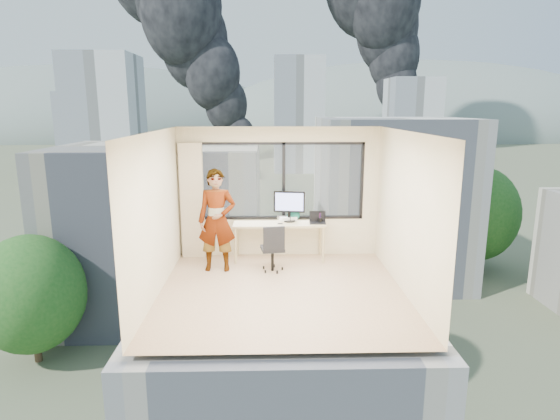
{
  "coord_description": "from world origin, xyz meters",
  "views": [
    {
      "loc": [
        -0.21,
        -7.17,
        2.96
      ],
      "look_at": [
        0.0,
        1.0,
        1.15
      ],
      "focal_mm": 29.71,
      "sensor_mm": 36.0,
      "label": 1
    }
  ],
  "objects_px": {
    "chair": "(272,247)",
    "laptop": "(318,218)",
    "desk": "(279,241)",
    "handbag": "(293,215)",
    "game_console": "(287,218)",
    "monitor": "(289,206)",
    "person": "(217,220)"
  },
  "relations": [
    {
      "from": "desk",
      "to": "monitor",
      "type": "height_order",
      "value": "monitor"
    },
    {
      "from": "game_console",
      "to": "chair",
      "type": "bearing_deg",
      "value": -130.4
    },
    {
      "from": "desk",
      "to": "game_console",
      "type": "height_order",
      "value": "game_console"
    },
    {
      "from": "desk",
      "to": "chair",
      "type": "bearing_deg",
      "value": -101.73
    },
    {
      "from": "person",
      "to": "laptop",
      "type": "height_order",
      "value": "person"
    },
    {
      "from": "desk",
      "to": "game_console",
      "type": "xyz_separation_m",
      "value": [
        0.17,
        0.22,
        0.41
      ]
    },
    {
      "from": "laptop",
      "to": "person",
      "type": "bearing_deg",
      "value": -162.19
    },
    {
      "from": "person",
      "to": "laptop",
      "type": "bearing_deg",
      "value": 15.85
    },
    {
      "from": "game_console",
      "to": "handbag",
      "type": "distance_m",
      "value": 0.14
    },
    {
      "from": "game_console",
      "to": "desk",
      "type": "bearing_deg",
      "value": -149.04
    },
    {
      "from": "person",
      "to": "game_console",
      "type": "distance_m",
      "value": 1.55
    },
    {
      "from": "handbag",
      "to": "chair",
      "type": "bearing_deg",
      "value": -127.87
    },
    {
      "from": "monitor",
      "to": "handbag",
      "type": "height_order",
      "value": "monitor"
    },
    {
      "from": "laptop",
      "to": "game_console",
      "type": "bearing_deg",
      "value": 156.97
    },
    {
      "from": "person",
      "to": "handbag",
      "type": "relative_size",
      "value": 7.3
    },
    {
      "from": "chair",
      "to": "handbag",
      "type": "relative_size",
      "value": 3.5
    },
    {
      "from": "chair",
      "to": "person",
      "type": "height_order",
      "value": "person"
    },
    {
      "from": "chair",
      "to": "monitor",
      "type": "bearing_deg",
      "value": 57.61
    },
    {
      "from": "person",
      "to": "desk",
      "type": "bearing_deg",
      "value": 27.46
    },
    {
      "from": "desk",
      "to": "person",
      "type": "height_order",
      "value": "person"
    },
    {
      "from": "game_console",
      "to": "monitor",
      "type": "bearing_deg",
      "value": -93.1
    },
    {
      "from": "monitor",
      "to": "game_console",
      "type": "bearing_deg",
      "value": 116.29
    },
    {
      "from": "game_console",
      "to": "person",
      "type": "bearing_deg",
      "value": -170.17
    },
    {
      "from": "chair",
      "to": "laptop",
      "type": "relative_size",
      "value": 2.71
    },
    {
      "from": "chair",
      "to": "person",
      "type": "xyz_separation_m",
      "value": [
        -1.01,
        0.09,
        0.49
      ]
    },
    {
      "from": "person",
      "to": "game_console",
      "type": "height_order",
      "value": "person"
    },
    {
      "from": "person",
      "to": "monitor",
      "type": "xyz_separation_m",
      "value": [
        1.36,
        0.69,
        0.11
      ]
    },
    {
      "from": "game_console",
      "to": "laptop",
      "type": "height_order",
      "value": "laptop"
    },
    {
      "from": "monitor",
      "to": "person",
      "type": "bearing_deg",
      "value": -145.13
    },
    {
      "from": "desk",
      "to": "monitor",
      "type": "xyz_separation_m",
      "value": [
        0.2,
        0.1,
        0.68
      ]
    },
    {
      "from": "desk",
      "to": "handbag",
      "type": "bearing_deg",
      "value": 34.71
    },
    {
      "from": "desk",
      "to": "game_console",
      "type": "relative_size",
      "value": 5.56
    }
  ]
}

